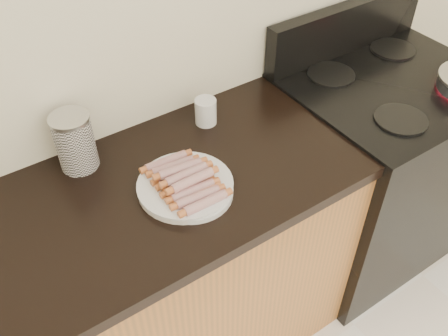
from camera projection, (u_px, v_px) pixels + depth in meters
wall_back at (161, 1)px, 1.47m from camera, size 4.00×0.04×2.60m
stove at (372, 171)px, 2.17m from camera, size 0.76×0.65×0.91m
stove_panel at (346, 28)px, 1.96m from camera, size 0.76×0.06×0.20m
burner_near_left at (401, 119)px, 1.68m from camera, size 0.18×0.18×0.01m
burner_far_left at (331, 74)px, 1.89m from camera, size 0.18×0.18×0.01m
burner_far_right at (393, 49)px, 2.03m from camera, size 0.18×0.18×0.01m
main_plate at (185, 187)px, 1.45m from camera, size 0.29×0.29×0.02m
side_plate at (192, 192)px, 1.44m from camera, size 0.25×0.25×0.02m
hotdog_pile at (185, 180)px, 1.43m from camera, size 0.13×0.25×0.05m
plain_sausages at (192, 187)px, 1.43m from camera, size 0.14×0.09×0.02m
canister at (75, 142)px, 1.47m from camera, size 0.12×0.12×0.18m
mug at (206, 111)px, 1.66m from camera, size 0.09×0.09×0.09m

